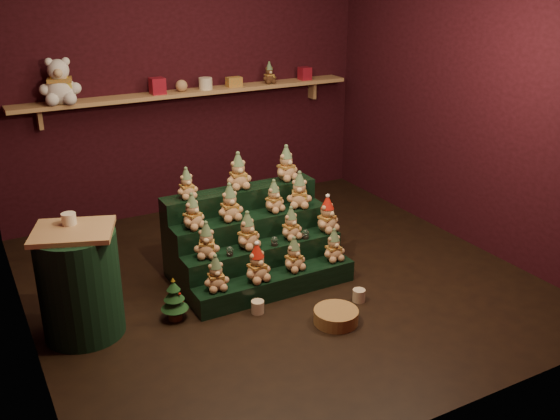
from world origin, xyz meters
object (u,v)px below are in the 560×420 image
white_bear (59,75)px  wicker_basket (336,316)px  mug_left (258,307)px  snow_globe_c (305,234)px  brown_bear (269,73)px  mini_christmas_tree (174,299)px  snow_globe_a (230,251)px  mug_right (359,295)px  side_table (80,283)px  snow_globe_b (274,241)px  riser_tier_front (276,284)px

white_bear → wicker_basket: bearing=-50.8°
mug_left → snow_globe_c: bearing=28.9°
white_bear → brown_bear: (2.18, 0.00, -0.15)m
mug_left → brown_bear: bearing=60.2°
mini_christmas_tree → white_bear: size_ratio=0.68×
brown_bear → mini_christmas_tree: bearing=-131.5°
snow_globe_a → mug_right: 1.10m
mug_right → wicker_basket: 0.38m
wicker_basket → brown_bear: size_ratio=1.53×
snow_globe_a → brown_bear: brown_bear is taller
white_bear → snow_globe_c: bearing=-38.9°
side_table → mug_right: bearing=4.2°
snow_globe_c → mini_christmas_tree: size_ratio=0.23×
snow_globe_b → mug_right: snow_globe_b is taller
side_table → mini_christmas_tree: side_table is taller
snow_globe_c → side_table: 1.87m
riser_tier_front → side_table: side_table is taller
riser_tier_front → mug_right: riser_tier_front is taller
riser_tier_front → snow_globe_b: 0.36m
snow_globe_c → wicker_basket: size_ratio=0.24×
snow_globe_b → snow_globe_c: snow_globe_c is taller
snow_globe_c → side_table: size_ratio=0.10×
side_table → mug_left: 1.34m
snow_globe_c → wicker_basket: bearing=-103.1°
riser_tier_front → snow_globe_c: snow_globe_c is taller
snow_globe_a → side_table: 1.17m
riser_tier_front → mini_christmas_tree: mini_christmas_tree is taller
snow_globe_c → white_bear: size_ratio=0.15×
riser_tier_front → wicker_basket: riser_tier_front is taller
snow_globe_b → snow_globe_c: 0.30m
brown_bear → side_table: bearing=-141.9°
snow_globe_c → white_bear: white_bear is taller
riser_tier_front → snow_globe_b: size_ratio=17.88×
side_table → brown_bear: size_ratio=3.74×
snow_globe_a → snow_globe_b: size_ratio=0.99×
side_table → white_bear: 2.25m
wicker_basket → brown_bear: 3.11m
riser_tier_front → brown_bear: 2.66m
wicker_basket → white_bear: (-1.35, 2.66, 1.53)m
riser_tier_front → mini_christmas_tree: bearing=178.2°
snow_globe_b → mug_left: snow_globe_b is taller
side_table → snow_globe_b: bearing=20.0°
snow_globe_b → wicker_basket: bearing=-81.0°
wicker_basket → mug_right: bearing=28.1°
riser_tier_front → side_table: size_ratio=1.69×
snow_globe_a → snow_globe_b: (0.40, -0.00, 0.00)m
snow_globe_b → wicker_basket: size_ratio=0.23×
side_table → brown_bear: 3.32m
white_bear → mug_left: bearing=-56.0°
snow_globe_b → white_bear: 2.55m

